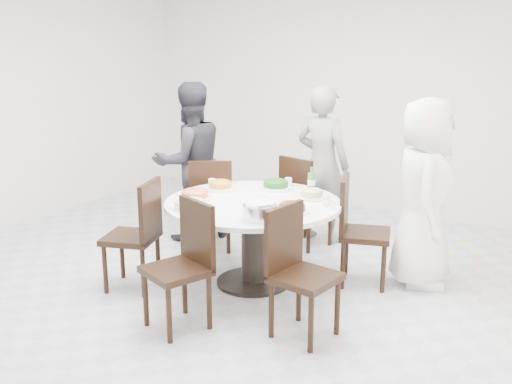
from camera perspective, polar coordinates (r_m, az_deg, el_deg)
The scene contains 22 objects.
floor at distance 5.31m, azimuth -3.69°, elevation -8.82°, with size 6.00×6.00×0.01m, color silver.
wall_back at distance 7.55m, azimuth 9.66°, elevation 9.01°, with size 6.00×0.01×2.80m, color white.
dining_table at distance 5.20m, azimuth -0.29°, elevation -4.87°, with size 1.50×1.50×0.75m, color white.
chair_ne at distance 5.26m, azimuth 10.37°, elevation -3.74°, with size 0.42×0.42×0.95m, color black.
chair_n at distance 6.14m, azimuth 4.92°, elevation -0.87°, with size 0.42×0.42×0.95m, color black.
chair_nw at distance 6.06m, azimuth -4.31°, elevation -1.09°, with size 0.42×0.42×0.95m, color black.
chair_sw at distance 5.20m, azimuth -11.85°, elevation -4.01°, with size 0.42×0.42×0.95m, color black.
chair_s at distance 4.43m, azimuth -7.62°, elevation -7.14°, with size 0.42×0.42×0.95m, color black.
chair_se at distance 4.29m, azimuth 4.71°, elevation -7.84°, with size 0.42×0.42×0.95m, color black.
diner_right at distance 5.29m, azimuth 15.72°, elevation -0.10°, with size 0.80×0.52×1.63m, color white.
diner_middle at distance 6.26m, azimuth 6.34°, elevation 2.64°, with size 0.60×0.39×1.64m, color black.
diner_left at distance 6.32m, azimuth -6.30°, elevation 2.87°, with size 0.81×0.63×1.66m, color #232227.
dish_greens at distance 5.48m, azimuth 1.90°, elevation 0.66°, with size 0.29×0.29×0.08m, color white.
dish_pale at distance 5.18m, azimuth 5.34°, elevation -0.27°, with size 0.24×0.24×0.07m, color white.
dish_orange at distance 5.47m, azimuth -3.42°, elevation 0.58°, with size 0.27×0.27×0.07m, color white.
dish_redbrown at distance 4.75m, azimuth 3.44°, elevation -1.62°, with size 0.27×0.27×0.07m, color white.
dish_tofu at distance 5.16m, azimuth -5.85°, elevation -0.30°, with size 0.30×0.30×0.08m, color white.
rice_bowl at distance 4.57m, azimuth 0.37°, elevation -1.93°, with size 0.27×0.27×0.11m, color silver.
soup_bowl at distance 4.88m, azimuth -6.41°, elevation -1.21°, with size 0.24×0.24×0.07m, color white.
beverage_bottle at distance 5.33m, azimuth 5.32°, elevation 1.09°, with size 0.07×0.07×0.24m, color #367D32.
tea_cups at distance 5.57m, azimuth 3.38°, elevation 0.88°, with size 0.07×0.07×0.08m, color white.
chopsticks at distance 5.65m, azimuth 3.79°, elevation 0.72°, with size 0.24×0.04×0.01m, color tan, non-canonical shape.
Camera 1 is at (2.86, -3.95, 2.11)m, focal length 42.00 mm.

